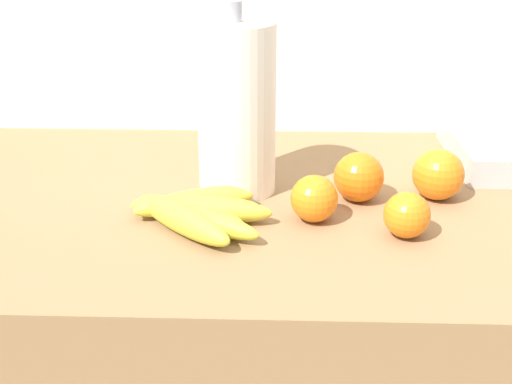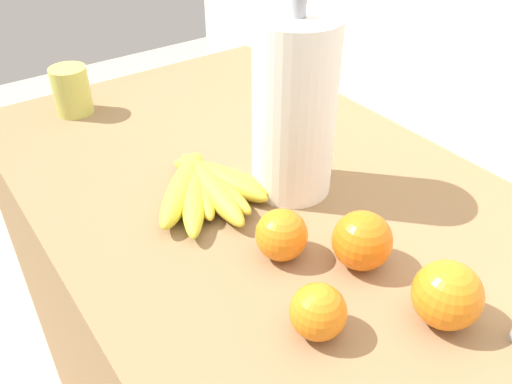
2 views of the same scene
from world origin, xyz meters
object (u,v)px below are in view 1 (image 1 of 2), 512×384
Objects in this scene: paper_towel_roll at (237,110)px; orange_front at (438,175)px; orange_back_right at (314,199)px; banana_bunch at (193,211)px; orange_right at (359,176)px; orange_center at (407,215)px.

orange_front is at bearing -4.56° from paper_towel_roll.
orange_back_right is at bearing -42.99° from paper_towel_roll.
paper_towel_roll is at bearing 65.10° from banana_bunch.
orange_right is 0.12m from orange_front.
banana_bunch is 2.70× the size of orange_front.
orange_back_right is (0.17, 0.01, 0.02)m from banana_bunch.
banana_bunch is at bearing -160.02° from orange_right.
orange_back_right is (-0.07, -0.08, -0.00)m from orange_right.
banana_bunch is 0.30m from orange_center.
orange_back_right reaches higher than orange_center.
orange_right reaches higher than orange_back_right.
orange_front is 0.27× the size of paper_towel_roll.
paper_towel_roll is (-0.19, 0.03, 0.10)m from orange_right.
orange_center is 0.22× the size of paper_towel_roll.
orange_back_right is 0.23× the size of paper_towel_roll.
paper_towel_roll reaches higher than banana_bunch.
orange_front is (0.37, 0.10, 0.02)m from banana_bunch.
orange_center is (0.05, -0.12, -0.01)m from orange_right.
orange_right is at bearing 47.08° from orange_back_right.
orange_right reaches higher than orange_center.
orange_center reaches higher than banana_bunch.
orange_right is 0.26× the size of paper_towel_roll.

